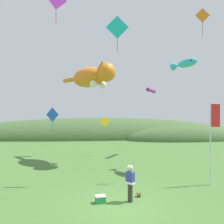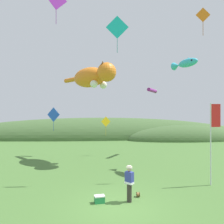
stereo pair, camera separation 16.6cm
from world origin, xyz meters
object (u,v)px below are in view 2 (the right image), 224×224
(kite_fish_windsock, at_px, (185,63))
(kite_diamond_teal, at_px, (117,27))
(festival_attendant, at_px, (129,182))
(kite_diamond_orange, at_px, (203,15))
(festival_banner_pole, at_px, (213,131))
(picnic_cooler, at_px, (99,199))
(kite_spool, at_px, (138,194))
(kite_giant_cat, at_px, (93,77))
(kite_diamond_gold, at_px, (106,122))
(kite_diamond_blue, at_px, (53,115))
(kite_tube_streamer, at_px, (152,90))

(kite_fish_windsock, height_order, kite_diamond_teal, kite_diamond_teal)
(festival_attendant, xyz_separation_m, kite_diamond_orange, (5.58, 3.39, 9.97))
(festival_attendant, distance_m, festival_banner_pole, 6.25)
(picnic_cooler, distance_m, kite_fish_windsock, 11.79)
(festival_attendant, distance_m, kite_diamond_orange, 11.92)
(kite_fish_windsock, bearing_deg, picnic_cooler, -140.83)
(kite_spool, bearing_deg, kite_giant_cat, 105.37)
(kite_diamond_gold, xyz_separation_m, kite_diamond_blue, (-5.37, 0.33, 0.73))
(kite_spool, distance_m, kite_diamond_gold, 11.85)
(festival_attendant, bearing_deg, kite_diamond_gold, 92.00)
(festival_banner_pole, xyz_separation_m, kite_diamond_teal, (-5.68, 1.27, 6.60))
(kite_spool, bearing_deg, kite_diamond_gold, 94.92)
(picnic_cooler, height_order, kite_diamond_orange, kite_diamond_orange)
(festival_banner_pole, xyz_separation_m, kite_giant_cat, (-7.24, 7.10, 4.36))
(kite_tube_streamer, bearing_deg, festival_banner_pole, -83.81)
(kite_fish_windsock, distance_m, kite_tube_streamer, 6.36)
(festival_banner_pole, relative_size, kite_diamond_teal, 2.09)
(kite_diamond_blue, bearing_deg, festival_banner_pole, -42.38)
(festival_banner_pole, relative_size, kite_diamond_gold, 2.51)
(picnic_cooler, distance_m, kite_giant_cat, 11.73)
(kite_spool, distance_m, kite_diamond_teal, 10.11)
(picnic_cooler, xyz_separation_m, kite_diamond_teal, (1.24, 3.25, 9.67))
(festival_banner_pole, distance_m, kite_diamond_orange, 7.80)
(festival_attendant, relative_size, picnic_cooler, 3.33)
(kite_giant_cat, xyz_separation_m, kite_fish_windsock, (7.05, -3.59, 0.55))
(kite_spool, bearing_deg, kite_fish_windsock, 46.21)
(festival_attendant, relative_size, kite_diamond_gold, 0.90)
(picnic_cooler, height_order, kite_diamond_gold, kite_diamond_gold)
(kite_tube_streamer, bearing_deg, kite_spool, -109.25)
(kite_fish_windsock, relative_size, kite_tube_streamer, 1.13)
(kite_fish_windsock, height_order, kite_diamond_orange, kite_diamond_orange)
(kite_giant_cat, xyz_separation_m, kite_diamond_blue, (-4.01, 3.17, -3.44))
(kite_fish_windsock, bearing_deg, kite_diamond_blue, 148.55)
(kite_giant_cat, xyz_separation_m, kite_diamond_orange, (7.36, -5.71, 3.32))
(kite_giant_cat, xyz_separation_m, kite_diamond_gold, (1.36, 2.83, -4.17))
(festival_banner_pole, height_order, kite_diamond_teal, kite_diamond_teal)
(festival_attendant, xyz_separation_m, kite_fish_windsock, (5.27, 5.50, 7.20))
(kite_diamond_blue, distance_m, kite_diamond_orange, 15.92)
(picnic_cooler, xyz_separation_m, kite_tube_streamer, (5.88, 11.62, 6.52))
(festival_attendant, distance_m, picnic_cooler, 1.66)
(kite_giant_cat, relative_size, kite_diamond_gold, 2.92)
(kite_giant_cat, bearing_deg, festival_banner_pole, -44.43)
(kite_diamond_teal, bearing_deg, kite_tube_streamer, 60.99)
(kite_diamond_teal, bearing_deg, festival_attendant, -86.12)
(kite_diamond_orange, distance_m, kite_diamond_teal, 5.91)
(kite_giant_cat, height_order, kite_diamond_gold, kite_giant_cat)
(festival_attendant, xyz_separation_m, kite_diamond_teal, (-0.22, 3.27, 8.89))
(kite_tube_streamer, height_order, kite_diamond_blue, kite_tube_streamer)
(festival_banner_pole, xyz_separation_m, kite_diamond_blue, (-11.25, 10.26, 0.92))
(festival_banner_pole, height_order, kite_tube_streamer, kite_tube_streamer)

